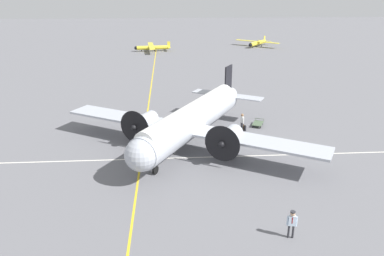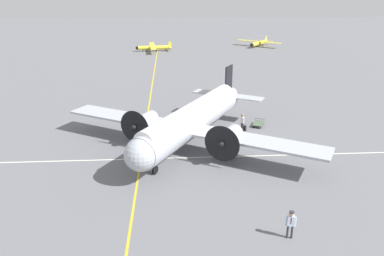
% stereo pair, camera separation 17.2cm
% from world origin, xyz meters
% --- Properties ---
extents(ground_plane, '(300.00, 300.00, 0.00)m').
position_xyz_m(ground_plane, '(0.00, 0.00, 0.00)').
color(ground_plane, slate).
extents(apron_line_eastwest, '(120.00, 0.16, 0.01)m').
position_xyz_m(apron_line_eastwest, '(0.00, -4.59, 0.00)').
color(apron_line_eastwest, gold).
rests_on(apron_line_eastwest, ground_plane).
extents(apron_line_northsouth, '(0.16, 120.00, 0.01)m').
position_xyz_m(apron_line_northsouth, '(2.74, 0.00, 0.00)').
color(apron_line_northsouth, silver).
rests_on(apron_line_northsouth, ground_plane).
extents(airliner_main, '(18.67, 22.77, 5.89)m').
position_xyz_m(airliner_main, '(0.37, -0.22, 2.55)').
color(airliner_main, '#ADB2BC').
rests_on(airliner_main, ground_plane).
extents(crew_foreground, '(0.35, 0.60, 1.81)m').
position_xyz_m(crew_foreground, '(14.15, 4.87, 1.14)').
color(crew_foreground, '#2D2D33').
rests_on(crew_foreground, ground_plane).
extents(passenger_boarding, '(0.61, 0.31, 1.84)m').
position_xyz_m(passenger_boarding, '(-3.39, 5.35, 1.13)').
color(passenger_boarding, '#2D2D33').
rests_on(passenger_boarding, ground_plane).
extents(suitcase_near_door, '(0.36, 0.16, 0.58)m').
position_xyz_m(suitcase_near_door, '(-3.37, 5.70, 0.27)').
color(suitcase_near_door, '#232328').
rests_on(suitcase_near_door, ground_plane).
extents(suitcase_upright_spare, '(0.50, 0.15, 0.62)m').
position_xyz_m(suitcase_upright_spare, '(-3.64, 5.52, 0.29)').
color(suitcase_upright_spare, '#47331E').
rests_on(suitcase_upright_spare, ground_plane).
extents(baggage_cart, '(1.97, 1.60, 0.56)m').
position_xyz_m(baggage_cart, '(-4.67, 7.34, 0.27)').
color(baggage_cart, '#4C6047').
rests_on(baggage_cart, ground_plane).
extents(light_aircraft_distant, '(8.71, 9.62, 2.17)m').
position_xyz_m(light_aircraft_distant, '(-59.98, 20.15, 0.87)').
color(light_aircraft_distant, yellow).
rests_on(light_aircraft_distant, ground_plane).
extents(light_aircraft_taxiing, '(11.12, 8.27, 2.11)m').
position_xyz_m(light_aircraft_taxiing, '(-54.62, -5.50, 0.86)').
color(light_aircraft_taxiing, yellow).
rests_on(light_aircraft_taxiing, ground_plane).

